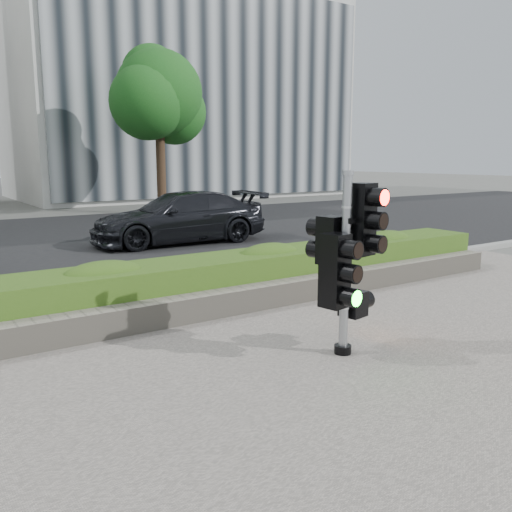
{
  "coord_description": "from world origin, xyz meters",
  "views": [
    {
      "loc": [
        -3.46,
        -4.39,
        2.18
      ],
      "look_at": [
        -0.08,
        0.6,
        1.09
      ],
      "focal_mm": 38.0,
      "sensor_mm": 36.0,
      "label": 1
    }
  ],
  "objects": [
    {
      "name": "hedge",
      "position": [
        0.0,
        2.55,
        0.37
      ],
      "size": [
        12.0,
        1.0,
        0.68
      ],
      "primitive_type": "cube",
      "color": "olive",
      "rests_on": "sidewalk"
    },
    {
      "name": "car_dark",
      "position": [
        2.67,
        8.18,
        0.67
      ],
      "size": [
        4.6,
        2.1,
        1.31
      ],
      "primitive_type": "imported",
      "rotation": [
        0.0,
        0.0,
        -1.63
      ],
      "color": "black",
      "rests_on": "road"
    },
    {
      "name": "ground",
      "position": [
        0.0,
        0.0,
        0.0
      ],
      "size": [
        120.0,
        120.0,
        0.0
      ],
      "primitive_type": "plane",
      "color": "#51514C",
      "rests_on": "ground"
    },
    {
      "name": "traffic_signal",
      "position": [
        0.59,
        -0.13,
        1.15
      ],
      "size": [
        0.73,
        0.58,
        2.02
      ],
      "rotation": [
        0.0,
        0.0,
        0.18
      ],
      "color": "black",
      "rests_on": "sidewalk"
    },
    {
      "name": "sidewalk",
      "position": [
        0.0,
        -2.5,
        0.01
      ],
      "size": [
        16.0,
        11.0,
        0.03
      ],
      "primitive_type": "cube",
      "color": "#9E9389",
      "rests_on": "ground"
    },
    {
      "name": "tree_right",
      "position": [
        5.48,
        15.55,
        4.48
      ],
      "size": [
        4.1,
        3.58,
        6.53
      ],
      "color": "black",
      "rests_on": "ground"
    },
    {
      "name": "building_right",
      "position": [
        11.0,
        25.0,
        6.0
      ],
      "size": [
        18.0,
        10.0,
        12.0
      ],
      "primitive_type": "cube",
      "color": "#B7B7B2",
      "rests_on": "ground"
    },
    {
      "name": "stone_wall",
      "position": [
        0.0,
        1.9,
        0.2
      ],
      "size": [
        12.0,
        0.32,
        0.34
      ],
      "primitive_type": "cube",
      "color": "gray",
      "rests_on": "sidewalk"
    },
    {
      "name": "curb",
      "position": [
        0.0,
        3.15,
        0.06
      ],
      "size": [
        60.0,
        0.25,
        0.12
      ],
      "primitive_type": "cube",
      "color": "gray",
      "rests_on": "ground"
    },
    {
      "name": "road",
      "position": [
        0.0,
        10.0,
        0.01
      ],
      "size": [
        60.0,
        13.0,
        0.02
      ],
      "primitive_type": "cube",
      "color": "black",
      "rests_on": "ground"
    }
  ]
}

